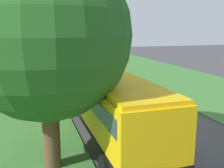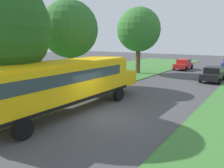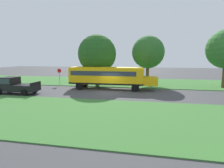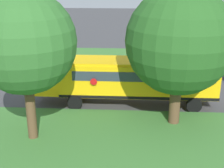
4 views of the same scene
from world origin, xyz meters
name	(u,v)px [view 3 (image 3 of 4)]	position (x,y,z in m)	size (l,w,h in m)	color
ground_plane	(108,93)	(0.00, 0.00, 0.00)	(120.00, 120.00, 0.00)	#424244
grass_verge	(120,82)	(-10.00, 0.00, 0.04)	(12.00, 80.00, 0.08)	#3D7533
grass_far_side	(85,115)	(9.00, 0.00, 0.04)	(10.00, 80.00, 0.07)	#3D7533
school_bus	(108,76)	(-2.61, -0.55, 1.92)	(2.84, 12.42, 3.16)	yellow
pickup_truck	(15,85)	(2.70, -11.50, 1.07)	(2.28, 5.40, 2.10)	black
oak_tree_beside_bus	(97,54)	(-5.51, -3.03, 5.10)	(6.09, 6.09, 8.13)	brown
oak_tree_roadside_mid	(148,52)	(-7.82, 4.94, 5.47)	(5.29, 5.29, 8.05)	brown
stop_sign	(59,75)	(-4.60, -9.16, 1.74)	(0.08, 0.68, 2.74)	gray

